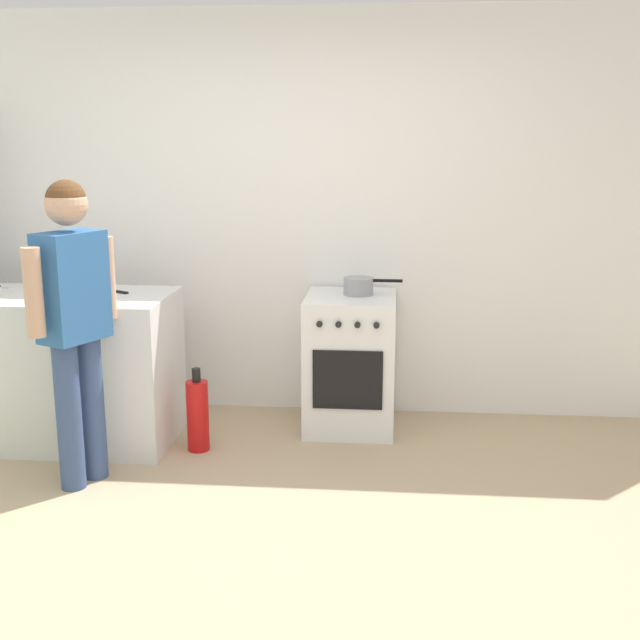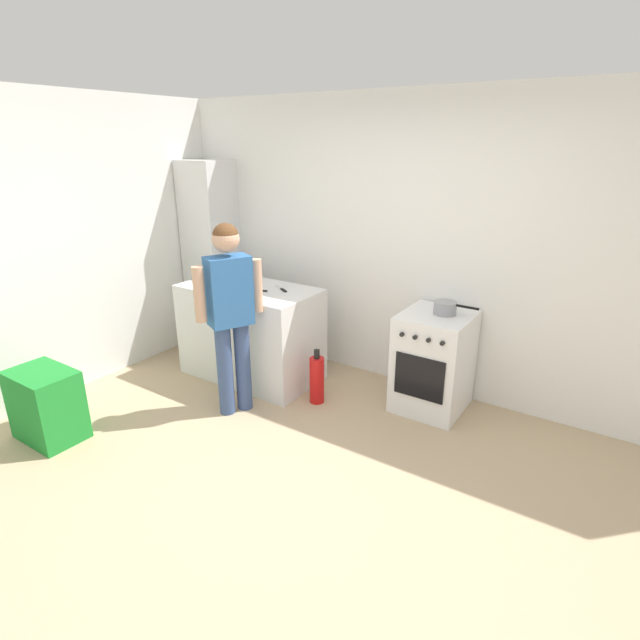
# 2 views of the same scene
# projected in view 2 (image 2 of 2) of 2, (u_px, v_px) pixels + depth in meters

# --- Properties ---
(ground_plane) EXTENTS (8.00, 8.00, 0.00)m
(ground_plane) POSITION_uv_depth(u_px,v_px,m) (290.00, 491.00, 3.31)
(ground_plane) COLOR tan
(back_wall) EXTENTS (6.00, 0.10, 2.60)m
(back_wall) POSITION_uv_depth(u_px,v_px,m) (419.00, 247.00, 4.39)
(back_wall) COLOR white
(back_wall) RESTS_ON ground
(side_wall_left) EXTENTS (0.10, 3.10, 2.60)m
(side_wall_left) POSITION_uv_depth(u_px,v_px,m) (84.00, 244.00, 4.53)
(side_wall_left) COLOR white
(side_wall_left) RESTS_ON ground
(counter_unit) EXTENTS (1.30, 0.70, 0.90)m
(counter_unit) POSITION_uv_depth(u_px,v_px,m) (251.00, 332.00, 4.80)
(counter_unit) COLOR silver
(counter_unit) RESTS_ON ground
(oven_left) EXTENTS (0.56, 0.62, 0.85)m
(oven_left) POSITION_uv_depth(u_px,v_px,m) (433.00, 362.00, 4.22)
(oven_left) COLOR white
(oven_left) RESTS_ON ground
(pot) EXTENTS (0.37, 0.19, 0.11)m
(pot) POSITION_uv_depth(u_px,v_px,m) (445.00, 308.00, 4.06)
(pot) COLOR gray
(pot) RESTS_ON oven_left
(knife_carving) EXTENTS (0.33, 0.12, 0.01)m
(knife_carving) POSITION_uv_depth(u_px,v_px,m) (252.00, 290.00, 4.55)
(knife_carving) COLOR silver
(knife_carving) RESTS_ON counter_unit
(knife_utility) EXTENTS (0.23, 0.16, 0.01)m
(knife_utility) POSITION_uv_depth(u_px,v_px,m) (281.00, 289.00, 4.58)
(knife_utility) COLOR silver
(knife_utility) RESTS_ON counter_unit
(knife_paring) EXTENTS (0.20, 0.12, 0.01)m
(knife_paring) POSITION_uv_depth(u_px,v_px,m) (226.00, 275.00, 5.05)
(knife_paring) COLOR silver
(knife_paring) RESTS_ON counter_unit
(person) EXTENTS (0.33, 0.52, 1.60)m
(person) POSITION_uv_depth(u_px,v_px,m) (230.00, 305.00, 3.98)
(person) COLOR #384C7A
(person) RESTS_ON ground
(fire_extinguisher) EXTENTS (0.13, 0.13, 0.50)m
(fire_extinguisher) POSITION_uv_depth(u_px,v_px,m) (317.00, 379.00, 4.37)
(fire_extinguisher) COLOR red
(fire_extinguisher) RESTS_ON ground
(recycling_crate_lower) EXTENTS (0.52, 0.36, 0.28)m
(recycling_crate_lower) POSITION_uv_depth(u_px,v_px,m) (50.00, 421.00, 3.87)
(recycling_crate_lower) COLOR #1E842D
(recycling_crate_lower) RESTS_ON ground
(recycling_crate_upper) EXTENTS (0.52, 0.36, 0.28)m
(recycling_crate_upper) POSITION_uv_depth(u_px,v_px,m) (43.00, 389.00, 3.77)
(recycling_crate_upper) COLOR #1E842D
(recycling_crate_upper) RESTS_ON recycling_crate_lower
(larder_cabinet) EXTENTS (0.48, 0.44, 2.00)m
(larder_cabinet) POSITION_uv_depth(u_px,v_px,m) (212.00, 255.00, 5.48)
(larder_cabinet) COLOR silver
(larder_cabinet) RESTS_ON ground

